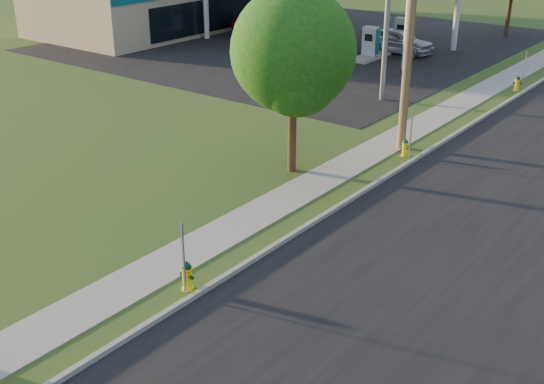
% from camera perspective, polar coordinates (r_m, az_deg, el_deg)
% --- Properties ---
extents(ground_plane, '(140.00, 140.00, 0.00)m').
position_cam_1_polar(ground_plane, '(15.09, -19.49, -14.67)').
color(ground_plane, '#2D4A1D').
rests_on(ground_plane, ground).
extents(road, '(8.00, 120.00, 0.02)m').
position_cam_1_polar(road, '(19.21, 14.50, -5.18)').
color(road, black).
rests_on(road, ground).
extents(curb, '(0.15, 120.00, 0.15)m').
position_cam_1_polar(curb, '(20.80, 4.45, -1.93)').
color(curb, gray).
rests_on(curb, ground).
extents(sidewalk, '(1.50, 120.00, 0.03)m').
position_cam_1_polar(sidewalk, '(21.73, 0.60, -0.87)').
color(sidewalk, '#9C998E').
rests_on(sidewalk, ground).
extents(forecourt, '(26.00, 28.00, 0.02)m').
position_cam_1_polar(forecourt, '(47.12, 2.39, 12.55)').
color(forecourt, black).
rests_on(forecourt, ground).
extents(utility_pole_mid, '(1.40, 0.32, 9.80)m').
position_cam_1_polar(utility_pole_mid, '(25.75, 11.56, 14.07)').
color(utility_pole_mid, brown).
rests_on(utility_pole_mid, ground).
extents(sign_post_near, '(0.05, 0.04, 2.00)m').
position_cam_1_polar(sign_post_near, '(16.50, -7.41, -5.68)').
color(sign_post_near, gray).
rests_on(sign_post_near, ground).
extents(sign_post_mid, '(0.05, 0.04, 2.00)m').
position_cam_1_polar(sign_post_mid, '(25.46, 11.53, 4.76)').
color(sign_post_mid, gray).
rests_on(sign_post_mid, ground).
extents(sign_post_far, '(0.05, 0.04, 2.00)m').
position_cam_1_polar(sign_post_far, '(36.46, 20.33, 9.44)').
color(sign_post_far, gray).
rests_on(sign_post_far, ground).
extents(fuel_pump_nw, '(1.20, 3.20, 1.90)m').
position_cam_1_polar(fuel_pump_nw, '(46.90, -1.61, 13.40)').
color(fuel_pump_nw, gray).
rests_on(fuel_pump_nw, ground).
extents(fuel_pump_ne, '(1.20, 3.20, 1.90)m').
position_cam_1_polar(fuel_pump_ne, '(41.91, 8.22, 11.94)').
color(fuel_pump_ne, gray).
rests_on(fuel_pump_ne, ground).
extents(fuel_pump_sw, '(1.20, 3.20, 1.90)m').
position_cam_1_polar(fuel_pump_sw, '(50.02, 1.37, 14.04)').
color(fuel_pump_sw, gray).
rests_on(fuel_pump_sw, ground).
extents(fuel_pump_se, '(1.20, 3.20, 1.90)m').
position_cam_1_polar(fuel_pump_se, '(45.38, 10.80, 12.66)').
color(fuel_pump_se, gray).
rests_on(fuel_pump_se, ground).
extents(tree_verge, '(4.22, 4.22, 6.40)m').
position_cam_1_polar(tree_verge, '(23.00, 1.87, 11.29)').
color(tree_verge, '#392516').
rests_on(tree_verge, ground).
extents(hydrant_near, '(0.41, 0.37, 0.80)m').
position_cam_1_polar(hydrant_near, '(17.05, -7.13, -6.98)').
color(hydrant_near, '#FFE202').
rests_on(hydrant_near, ground).
extents(hydrant_mid, '(0.36, 0.32, 0.70)m').
position_cam_1_polar(hydrant_mid, '(26.01, 11.05, 3.67)').
color(hydrant_mid, yellow).
rests_on(hydrant_mid, ground).
extents(hydrant_far, '(0.40, 0.36, 0.78)m').
position_cam_1_polar(hydrant_far, '(36.54, 19.82, 8.54)').
color(hydrant_far, yellow).
rests_on(hydrant_far, ground).
extents(car_red, '(6.38, 4.57, 1.61)m').
position_cam_1_polar(car_red, '(48.88, 0.20, 13.92)').
color(car_red, maroon).
rests_on(car_red, ground).
extents(car_silver, '(4.52, 1.98, 1.52)m').
position_cam_1_polar(car_silver, '(43.77, 10.51, 12.33)').
color(car_silver, '#B8BBC0').
rests_on(car_silver, ground).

